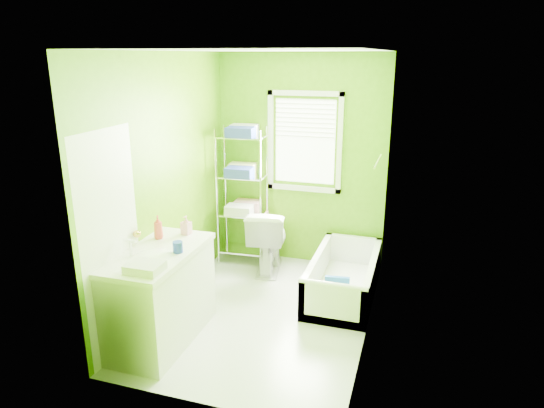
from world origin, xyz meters
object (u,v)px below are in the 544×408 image
(bathtub, at_px, (343,283))
(toilet, at_px, (268,239))
(vanity, at_px, (160,293))
(wire_shelf_unit, at_px, (244,181))

(bathtub, height_order, toilet, toilet)
(vanity, height_order, wire_shelf_unit, wire_shelf_unit)
(wire_shelf_unit, bearing_deg, bathtub, -22.87)
(vanity, bearing_deg, toilet, 74.89)
(toilet, bearing_deg, wire_shelf_unit, -34.04)
(toilet, height_order, wire_shelf_unit, wire_shelf_unit)
(toilet, distance_m, vanity, 1.82)
(toilet, xyz_separation_m, vanity, (-0.47, -1.76, 0.07))
(toilet, bearing_deg, bathtub, 148.36)
(toilet, relative_size, wire_shelf_unit, 0.46)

